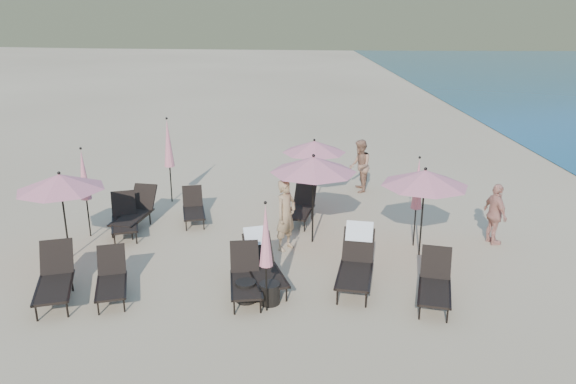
{
  "coord_description": "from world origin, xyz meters",
  "views": [
    {
      "loc": [
        -0.42,
        -10.34,
        5.61
      ],
      "look_at": [
        -0.25,
        3.5,
        1.1
      ],
      "focal_mm": 35.0,
      "sensor_mm": 36.0,
      "label": 1
    }
  ],
  "objects_px": {
    "lounger_2": "(263,262)",
    "umbrella_closed_1": "(418,184)",
    "umbrella_open_3": "(314,147)",
    "umbrella_open_2": "(425,178)",
    "lounger_3": "(246,276)",
    "beachgoer_a": "(286,215)",
    "lounger_9": "(301,206)",
    "umbrella_open_1": "(313,165)",
    "umbrella_closed_3": "(168,144)",
    "lounger_8": "(193,208)",
    "umbrella_closed_0": "(266,236)",
    "lounger_1": "(111,278)",
    "lounger_0": "(55,278)",
    "umbrella_open_0": "(60,182)",
    "lounger_7": "(135,211)",
    "lounger_5": "(435,282)",
    "lounger_6": "(124,217)",
    "lounger_4": "(356,260)",
    "side_table_0": "(246,291)",
    "beachgoer_b": "(360,166)",
    "umbrella_closed_2": "(84,175)",
    "side_table_1": "(270,293)"
  },
  "relations": [
    {
      "from": "lounger_8",
      "to": "lounger_9",
      "type": "distance_m",
      "value": 2.99
    },
    {
      "from": "umbrella_open_3",
      "to": "lounger_9",
      "type": "bearing_deg",
      "value": -106.82
    },
    {
      "from": "lounger_0",
      "to": "umbrella_closed_0",
      "type": "xyz_separation_m",
      "value": [
        4.27,
        -0.52,
        1.11
      ]
    },
    {
      "from": "lounger_3",
      "to": "beachgoer_a",
      "type": "xyz_separation_m",
      "value": [
        0.84,
        2.36,
        0.44
      ]
    },
    {
      "from": "lounger_1",
      "to": "umbrella_open_3",
      "type": "relative_size",
      "value": 0.8
    },
    {
      "from": "lounger_2",
      "to": "lounger_5",
      "type": "xyz_separation_m",
      "value": [
        3.46,
        -0.83,
        -0.07
      ]
    },
    {
      "from": "lounger_2",
      "to": "beachgoer_b",
      "type": "bearing_deg",
      "value": 49.73
    },
    {
      "from": "lounger_0",
      "to": "umbrella_open_0",
      "type": "height_order",
      "value": "umbrella_open_0"
    },
    {
      "from": "umbrella_closed_0",
      "to": "umbrella_closed_3",
      "type": "height_order",
      "value": "umbrella_closed_3"
    },
    {
      "from": "umbrella_open_2",
      "to": "umbrella_open_0",
      "type": "bearing_deg",
      "value": -179.31
    },
    {
      "from": "umbrella_open_0",
      "to": "side_table_1",
      "type": "distance_m",
      "value": 5.52
    },
    {
      "from": "lounger_5",
      "to": "lounger_9",
      "type": "bearing_deg",
      "value": 134.04
    },
    {
      "from": "lounger_3",
      "to": "beachgoer_b",
      "type": "distance_m",
      "value": 7.66
    },
    {
      "from": "lounger_2",
      "to": "umbrella_open_2",
      "type": "bearing_deg",
      "value": 5.59
    },
    {
      "from": "umbrella_closed_3",
      "to": "side_table_1",
      "type": "distance_m",
      "value": 7.21
    },
    {
      "from": "lounger_7",
      "to": "lounger_9",
      "type": "xyz_separation_m",
      "value": [
        4.47,
        0.43,
        -0.04
      ]
    },
    {
      "from": "umbrella_closed_0",
      "to": "lounger_0",
      "type": "bearing_deg",
      "value": 173.06
    },
    {
      "from": "umbrella_closed_3",
      "to": "beachgoer_a",
      "type": "relative_size",
      "value": 1.49
    },
    {
      "from": "lounger_2",
      "to": "lounger_9",
      "type": "xyz_separation_m",
      "value": [
        0.95,
        3.76,
        -0.08
      ]
    },
    {
      "from": "lounger_5",
      "to": "beachgoer_b",
      "type": "bearing_deg",
      "value": 109.63
    },
    {
      "from": "lounger_6",
      "to": "lounger_7",
      "type": "bearing_deg",
      "value": 52.03
    },
    {
      "from": "lounger_9",
      "to": "umbrella_open_1",
      "type": "bearing_deg",
      "value": -66.76
    },
    {
      "from": "lounger_1",
      "to": "lounger_0",
      "type": "bearing_deg",
      "value": 171.18
    },
    {
      "from": "lounger_4",
      "to": "umbrella_open_0",
      "type": "xyz_separation_m",
      "value": [
        -6.6,
        1.39,
        1.33
      ]
    },
    {
      "from": "lounger_2",
      "to": "beachgoer_a",
      "type": "height_order",
      "value": "beachgoer_a"
    },
    {
      "from": "lounger_0",
      "to": "umbrella_open_3",
      "type": "bearing_deg",
      "value": 31.26
    },
    {
      "from": "umbrella_closed_0",
      "to": "side_table_0",
      "type": "relative_size",
      "value": 5.33
    },
    {
      "from": "lounger_0",
      "to": "beachgoer_a",
      "type": "relative_size",
      "value": 1.06
    },
    {
      "from": "umbrella_open_3",
      "to": "umbrella_open_1",
      "type": "bearing_deg",
      "value": -93.72
    },
    {
      "from": "lounger_7",
      "to": "umbrella_open_1",
      "type": "xyz_separation_m",
      "value": [
        4.7,
        -1.05,
        1.56
      ]
    },
    {
      "from": "umbrella_open_2",
      "to": "umbrella_closed_0",
      "type": "height_order",
      "value": "umbrella_closed_0"
    },
    {
      "from": "lounger_2",
      "to": "umbrella_closed_1",
      "type": "distance_m",
      "value": 4.34
    },
    {
      "from": "lounger_5",
      "to": "lounger_7",
      "type": "bearing_deg",
      "value": 164.57
    },
    {
      "from": "lounger_3",
      "to": "umbrella_open_3",
      "type": "distance_m",
      "value": 6.04
    },
    {
      "from": "lounger_3",
      "to": "umbrella_closed_3",
      "type": "relative_size",
      "value": 0.64
    },
    {
      "from": "lounger_6",
      "to": "lounger_5",
      "type": "bearing_deg",
      "value": -42.67
    },
    {
      "from": "lounger_8",
      "to": "umbrella_closed_0",
      "type": "xyz_separation_m",
      "value": [
        2.14,
        -4.91,
        1.18
      ]
    },
    {
      "from": "lounger_5",
      "to": "umbrella_open_2",
      "type": "relative_size",
      "value": 0.79
    },
    {
      "from": "umbrella_open_2",
      "to": "umbrella_closed_2",
      "type": "bearing_deg",
      "value": 171.27
    },
    {
      "from": "lounger_4",
      "to": "umbrella_closed_3",
      "type": "bearing_deg",
      "value": 143.99
    },
    {
      "from": "lounger_7",
      "to": "umbrella_closed_3",
      "type": "distance_m",
      "value": 2.59
    },
    {
      "from": "umbrella_open_3",
      "to": "umbrella_open_2",
      "type": "bearing_deg",
      "value": -57.55
    },
    {
      "from": "umbrella_closed_3",
      "to": "side_table_0",
      "type": "height_order",
      "value": "umbrella_closed_3"
    },
    {
      "from": "umbrella_closed_1",
      "to": "side_table_0",
      "type": "distance_m",
      "value": 5.06
    },
    {
      "from": "side_table_0",
      "to": "lounger_6",
      "type": "bearing_deg",
      "value": 132.96
    },
    {
      "from": "lounger_3",
      "to": "umbrella_closed_1",
      "type": "xyz_separation_m",
      "value": [
        4.03,
        2.51,
        1.16
      ]
    },
    {
      "from": "umbrella_open_1",
      "to": "beachgoer_a",
      "type": "relative_size",
      "value": 1.31
    },
    {
      "from": "umbrella_closed_0",
      "to": "beachgoer_b",
      "type": "xyz_separation_m",
      "value": [
        2.81,
        7.56,
        -0.73
      ]
    },
    {
      "from": "lounger_9",
      "to": "umbrella_closed_3",
      "type": "xyz_separation_m",
      "value": [
        -3.91,
        1.72,
        1.38
      ]
    },
    {
      "from": "umbrella_closed_2",
      "to": "umbrella_closed_3",
      "type": "xyz_separation_m",
      "value": [
        1.61,
        2.74,
        0.16
      ]
    }
  ]
}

